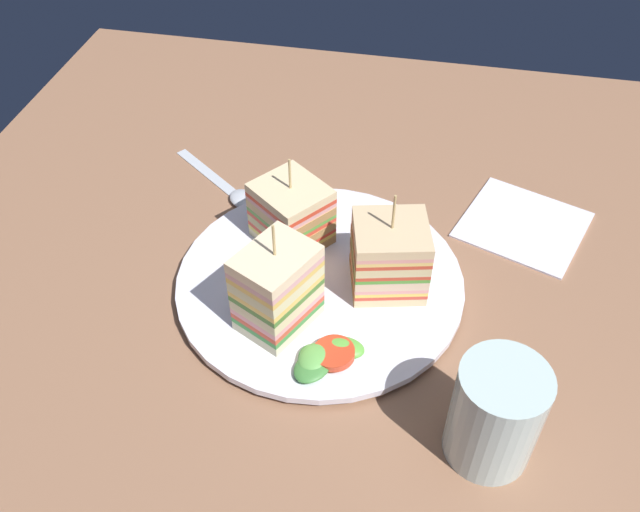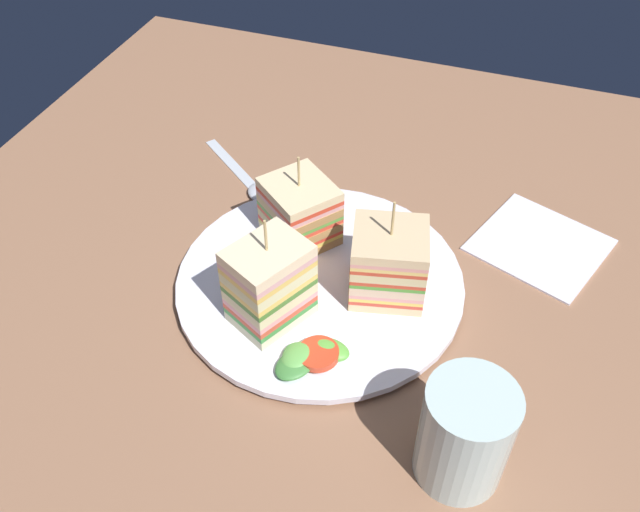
# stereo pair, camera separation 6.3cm
# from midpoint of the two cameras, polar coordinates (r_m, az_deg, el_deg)

# --- Properties ---
(ground_plane) EXTENTS (0.94, 0.89, 0.02)m
(ground_plane) POSITION_cam_midpoint_polar(r_m,az_deg,el_deg) (0.67, -2.70, -3.31)
(ground_plane) COLOR #906448
(plate) EXTENTS (0.28, 0.28, 0.01)m
(plate) POSITION_cam_midpoint_polar(r_m,az_deg,el_deg) (0.66, -2.75, -2.32)
(plate) COLOR white
(plate) RESTS_ON ground_plane
(sandwich_wedge_0) EXTENTS (0.08, 0.08, 0.12)m
(sandwich_wedge_0) POSITION_cam_midpoint_polar(r_m,az_deg,el_deg) (0.59, -6.66, -2.89)
(sandwich_wedge_0) COLOR beige
(sandwich_wedge_0) RESTS_ON plate
(sandwich_wedge_1) EXTENTS (0.08, 0.08, 0.11)m
(sandwich_wedge_1) POSITION_cam_midpoint_polar(r_m,az_deg,el_deg) (0.63, 2.93, -0.16)
(sandwich_wedge_1) COLOR beige
(sandwich_wedge_1) RESTS_ON plate
(sandwich_wedge_2) EXTENTS (0.09, 0.09, 0.10)m
(sandwich_wedge_2) POSITION_cam_midpoint_polar(r_m,az_deg,el_deg) (0.68, -5.08, 3.42)
(sandwich_wedge_2) COLOR beige
(sandwich_wedge_2) RESTS_ON plate
(salad_garnish) EXTENTS (0.06, 0.06, 0.01)m
(salad_garnish) POSITION_cam_midpoint_polar(r_m,az_deg,el_deg) (0.59, -2.62, -8.58)
(salad_garnish) COLOR #5CAC3F
(salad_garnish) RESTS_ON plate
(spoon) EXTENTS (0.11, 0.13, 0.01)m
(spoon) POSITION_cam_midpoint_polar(r_m,az_deg,el_deg) (0.77, -9.50, 5.16)
(spoon) COLOR silver
(spoon) RESTS_ON ground_plane
(napkin) EXTENTS (0.15, 0.15, 0.01)m
(napkin) POSITION_cam_midpoint_polar(r_m,az_deg,el_deg) (0.75, 14.40, 2.50)
(napkin) COLOR white
(napkin) RESTS_ON ground_plane
(drinking_glass) EXTENTS (0.07, 0.07, 0.09)m
(drinking_glass) POSITION_cam_midpoint_polar(r_m,az_deg,el_deg) (0.54, 11.04, -13.50)
(drinking_glass) COLOR silver
(drinking_glass) RESTS_ON ground_plane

